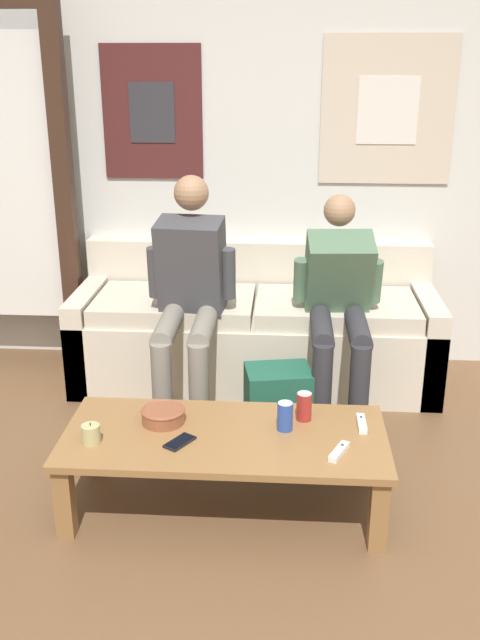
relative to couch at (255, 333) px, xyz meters
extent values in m
cube|color=silver|center=(0.19, 0.38, 0.99)|extent=(10.00, 0.05, 2.55)
cube|color=#471E1E|center=(-0.62, 0.34, 1.22)|extent=(0.58, 0.01, 0.75)
cube|color=#2D2D33|center=(-0.62, 0.34, 1.22)|extent=(0.26, 0.01, 0.34)
cube|color=beige|center=(0.72, 0.34, 1.24)|extent=(0.75, 0.01, 0.82)
cube|color=silver|center=(0.72, 0.34, 1.24)|extent=(0.34, 0.01, 0.37)
cube|color=#382319|center=(-1.12, 0.15, 0.74)|extent=(0.10, 0.10, 2.05)
cube|color=beige|center=(0.00, 0.29, 0.10)|extent=(2.07, 0.13, 0.77)
cube|color=beige|center=(0.00, -0.08, -0.07)|extent=(2.07, 0.61, 0.43)
cube|color=beige|center=(-0.97, -0.08, -0.01)|extent=(0.12, 0.61, 0.55)
cube|color=beige|center=(0.97, -0.08, -0.01)|extent=(0.12, 0.61, 0.55)
cube|color=beige|center=(-0.46, -0.08, 0.19)|extent=(0.89, 0.57, 0.10)
cube|color=beige|center=(0.46, -0.08, 0.19)|extent=(0.89, 0.57, 0.10)
cube|color=olive|center=(-0.07, -1.30, 0.04)|extent=(1.34, 0.60, 0.03)
cube|color=olive|center=(-0.68, -1.05, -0.13)|extent=(0.07, 0.07, 0.31)
cube|color=olive|center=(0.55, -1.05, -0.13)|extent=(0.07, 0.07, 0.31)
cube|color=olive|center=(-0.68, -1.54, -0.13)|extent=(0.07, 0.07, 0.31)
cube|color=olive|center=(0.55, -1.54, -0.13)|extent=(0.07, 0.07, 0.31)
cylinder|color=gray|center=(-0.42, -0.56, 0.24)|extent=(0.11, 0.46, 0.11)
cylinder|color=gray|center=(-0.42, -0.79, -0.01)|extent=(0.10, 0.10, 0.50)
cube|color=#232328|center=(-0.42, -0.86, -0.26)|extent=(0.11, 0.25, 0.05)
cylinder|color=gray|center=(-0.24, -0.56, 0.24)|extent=(0.11, 0.46, 0.11)
cylinder|color=gray|center=(-0.24, -0.79, -0.01)|extent=(0.10, 0.10, 0.50)
cube|color=#232328|center=(-0.24, -0.86, -0.26)|extent=(0.11, 0.25, 0.05)
cube|color=#3F3F44|center=(-0.33, -0.29, 0.49)|extent=(0.37, 0.33, 0.52)
sphere|color=#9E7556|center=(-0.33, -0.23, 0.86)|extent=(0.18, 0.18, 0.18)
cylinder|color=#3F3F44|center=(-0.52, -0.29, 0.45)|extent=(0.08, 0.10, 0.28)
cylinder|color=#3F3F44|center=(-0.13, -0.29, 0.45)|extent=(0.08, 0.10, 0.28)
cylinder|color=#2D2D33|center=(0.36, -0.54, 0.24)|extent=(0.11, 0.42, 0.11)
cylinder|color=#2D2D33|center=(0.36, -0.75, -0.01)|extent=(0.10, 0.10, 0.50)
cube|color=#232328|center=(0.36, -0.82, -0.26)|extent=(0.11, 0.25, 0.05)
cylinder|color=#2D2D33|center=(0.54, -0.54, 0.24)|extent=(0.11, 0.42, 0.11)
cylinder|color=#2D2D33|center=(0.54, -0.75, -0.01)|extent=(0.10, 0.10, 0.50)
cube|color=#232328|center=(0.54, -0.82, -0.26)|extent=(0.11, 0.25, 0.05)
cube|color=#4C6B51|center=(0.45, -0.25, 0.44)|extent=(0.36, 0.38, 0.48)
sphere|color=#9E7556|center=(0.45, -0.13, 0.76)|extent=(0.17, 0.17, 0.17)
cylinder|color=#4C6B51|center=(0.25, -0.24, 0.40)|extent=(0.08, 0.12, 0.25)
cylinder|color=#4C6B51|center=(0.64, -0.24, 0.40)|extent=(0.08, 0.12, 0.25)
cube|color=#1E5642|center=(0.15, -0.69, -0.10)|extent=(0.36, 0.30, 0.37)
cube|color=#1E5642|center=(0.17, -0.80, -0.18)|extent=(0.23, 0.12, 0.17)
cylinder|color=brown|center=(-0.34, -1.21, 0.09)|extent=(0.18, 0.18, 0.06)
torus|color=brown|center=(-0.34, -1.21, 0.11)|extent=(0.19, 0.19, 0.02)
cylinder|color=tan|center=(-0.60, -1.40, 0.10)|extent=(0.08, 0.08, 0.08)
cylinder|color=black|center=(-0.60, -1.40, 0.14)|extent=(0.00, 0.00, 0.01)
cylinder|color=#28479E|center=(0.18, -1.24, 0.12)|extent=(0.07, 0.07, 0.12)
cylinder|color=silver|center=(0.18, -1.24, 0.18)|extent=(0.06, 0.06, 0.00)
cylinder|color=maroon|center=(0.26, -1.15, 0.12)|extent=(0.07, 0.07, 0.12)
cylinder|color=silver|center=(0.26, -1.15, 0.18)|extent=(0.06, 0.06, 0.00)
cube|color=white|center=(0.50, -1.19, 0.07)|extent=(0.03, 0.14, 0.02)
cylinder|color=#333842|center=(0.50, -1.16, 0.08)|extent=(0.01, 0.01, 0.00)
cube|color=white|center=(0.39, -1.43, 0.07)|extent=(0.09, 0.14, 0.02)
cylinder|color=#333842|center=(0.41, -1.40, 0.08)|extent=(0.01, 0.01, 0.00)
cube|color=black|center=(-0.24, -1.38, 0.06)|extent=(0.13, 0.15, 0.01)
cube|color=black|center=(-0.24, -1.38, 0.07)|extent=(0.12, 0.14, 0.00)
camera|label=1|loc=(0.17, -3.88, 1.52)|focal=40.00mm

